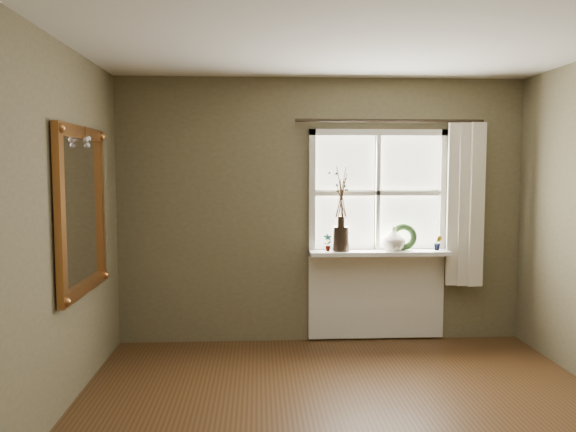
{
  "coord_description": "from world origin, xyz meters",
  "views": [
    {
      "loc": [
        -0.63,
        -3.24,
        1.71
      ],
      "look_at": [
        -0.37,
        1.55,
        1.31
      ],
      "focal_mm": 35.0,
      "sensor_mm": 36.0,
      "label": 1
    }
  ],
  "objects_px": {
    "dark_jug": "(341,239)",
    "gilt_mirror": "(82,210)",
    "wreath": "(403,240)",
    "cream_vase": "(394,239)"
  },
  "relations": [
    {
      "from": "cream_vase",
      "to": "dark_jug",
      "type": "bearing_deg",
      "value": 180.0
    },
    {
      "from": "cream_vase",
      "to": "gilt_mirror",
      "type": "bearing_deg",
      "value": -158.4
    },
    {
      "from": "cream_vase",
      "to": "wreath",
      "type": "height_order",
      "value": "same"
    },
    {
      "from": "dark_jug",
      "to": "gilt_mirror",
      "type": "bearing_deg",
      "value": -153.83
    },
    {
      "from": "dark_jug",
      "to": "cream_vase",
      "type": "distance_m",
      "value": 0.52
    },
    {
      "from": "cream_vase",
      "to": "wreath",
      "type": "distance_m",
      "value": 0.12
    },
    {
      "from": "cream_vase",
      "to": "gilt_mirror",
      "type": "height_order",
      "value": "gilt_mirror"
    },
    {
      "from": "dark_jug",
      "to": "wreath",
      "type": "distance_m",
      "value": 0.62
    },
    {
      "from": "dark_jug",
      "to": "gilt_mirror",
      "type": "xyz_separation_m",
      "value": [
        -2.14,
        -1.05,
        0.36
      ]
    },
    {
      "from": "wreath",
      "to": "gilt_mirror",
      "type": "xyz_separation_m",
      "value": [
        -2.76,
        -1.09,
        0.38
      ]
    }
  ]
}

